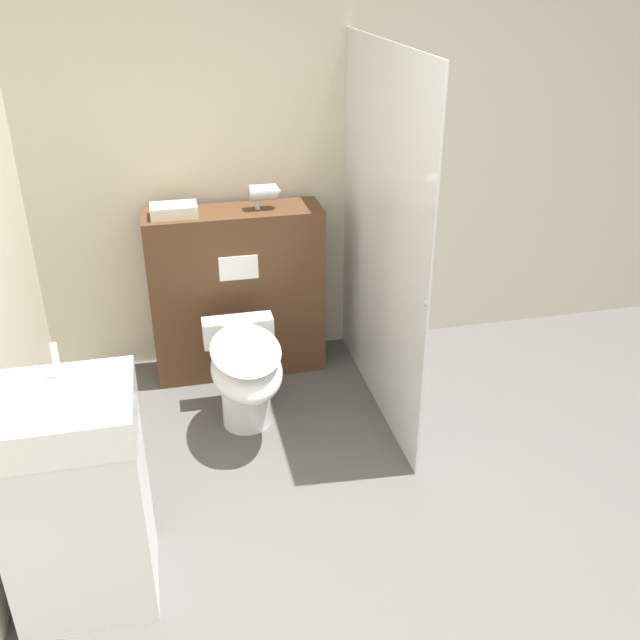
# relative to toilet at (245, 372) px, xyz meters

# --- Properties ---
(wall_back) EXTENTS (8.00, 0.06, 2.50)m
(wall_back) POSITION_rel_toilet_xyz_m (0.34, 0.88, 0.90)
(wall_back) COLOR beige
(wall_back) RESTS_ON ground_plane
(partition_panel) EXTENTS (1.01, 0.32, 1.02)m
(partition_panel) POSITION_rel_toilet_xyz_m (0.04, 0.64, 0.16)
(partition_panel) COLOR #51331E
(partition_panel) RESTS_ON ground_plane
(shower_glass) EXTENTS (0.04, 1.43, 1.95)m
(shower_glass) POSITION_rel_toilet_xyz_m (0.76, 0.13, 0.63)
(shower_glass) COLOR silver
(shower_glass) RESTS_ON ground_plane
(toilet) EXTENTS (0.39, 0.69, 0.53)m
(toilet) POSITION_rel_toilet_xyz_m (0.00, 0.00, 0.00)
(toilet) COLOR white
(toilet) RESTS_ON ground_plane
(sink_vanity) EXTENTS (0.52, 0.46, 1.07)m
(sink_vanity) POSITION_rel_toilet_xyz_m (-0.76, -0.97, 0.12)
(sink_vanity) COLOR white
(sink_vanity) RESTS_ON ground_plane
(hair_drier) EXTENTS (0.18, 0.09, 0.14)m
(hair_drier) POSITION_rel_toilet_xyz_m (0.23, 0.63, 0.77)
(hair_drier) COLOR #B7B7BC
(hair_drier) RESTS_ON partition_panel
(folded_towel) EXTENTS (0.25, 0.16, 0.07)m
(folded_towel) POSITION_rel_toilet_xyz_m (-0.28, 0.61, 0.71)
(folded_towel) COLOR beige
(folded_towel) RESTS_ON partition_panel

